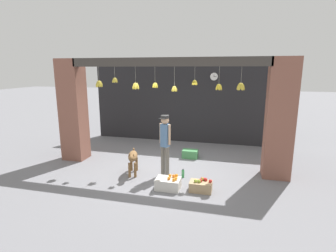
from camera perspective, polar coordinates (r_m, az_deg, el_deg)
The scene contains 12 objects.
ground_plane at distance 7.69m, azimuth -0.86°, elevation -9.52°, with size 60.00×60.00×0.00m, color slate.
shop_back_wall at distance 10.33m, azimuth 3.69°, elevation 5.20°, with size 7.39×0.12×3.17m, color #232326.
shop_pillar_left at distance 8.80m, azimuth -19.93°, elevation 3.23°, with size 0.70×0.60×3.17m, color brown.
shop_pillar_right at distance 7.40m, azimuth 23.16°, elevation 1.37°, with size 0.70×0.60×3.17m, color brown.
storefront_awning at distance 7.26m, azimuth -0.74°, elevation 13.29°, with size 5.49×0.31×0.92m.
dog at distance 7.29m, azimuth -7.67°, elevation -6.88°, with size 0.41×0.90×0.70m.
shopkeeper at distance 7.00m, azimuth -0.66°, elevation -3.18°, with size 0.33×0.30×1.68m.
fruit_crate_oranges at distance 6.51m, azimuth 0.07°, elevation -12.39°, with size 0.59×0.41×0.34m.
fruit_crate_apples at distance 6.46m, azimuth 7.17°, elevation -12.80°, with size 0.53×0.35×0.31m.
produce_box_green at distance 8.67m, azimuth 4.83°, elevation -6.07°, with size 0.50×0.33×0.26m, color #42844C.
water_bottle at distance 7.17m, azimuth 3.28°, elevation -10.30°, with size 0.07×0.07×0.23m.
wall_clock at distance 10.04m, azimuth 9.98°, elevation 10.55°, with size 0.30×0.03×0.30m.
Camera 1 is at (1.85, -6.89, 2.87)m, focal length 28.00 mm.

